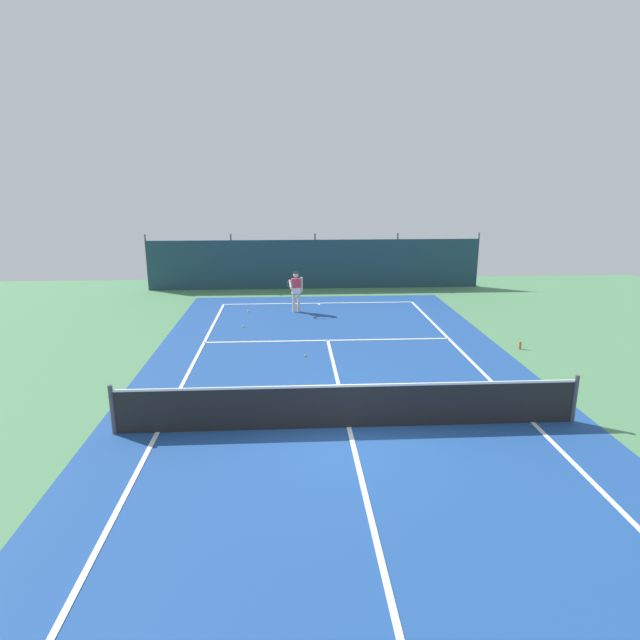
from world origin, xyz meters
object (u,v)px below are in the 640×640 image
object	(u,v)px
tennis_ball_by_sideline	(305,356)
tennis_ball_near_player	(248,311)
tennis_net	(349,406)
water_bottle	(520,345)
tennis_player	(296,289)
parked_car	(324,264)
tennis_ball_midcourt	(244,326)

from	to	relation	value
tennis_ball_by_sideline	tennis_ball_near_player	bearing A→B (deg)	110.51
tennis_net	tennis_ball_near_player	world-z (taller)	tennis_net
tennis_ball_by_sideline	water_bottle	world-z (taller)	water_bottle
tennis_player	tennis_ball_near_player	bearing A→B (deg)	-10.69
tennis_player	water_bottle	xyz separation A→B (m)	(7.06, -5.26, -0.84)
tennis_ball_by_sideline	parked_car	bearing A→B (deg)	83.66
tennis_ball_midcourt	tennis_net	bearing A→B (deg)	-70.24
tennis_ball_midcourt	tennis_ball_near_player	bearing A→B (deg)	89.92
tennis_ball_by_sideline	water_bottle	xyz separation A→B (m)	(6.87, 0.36, 0.09)
tennis_ball_near_player	tennis_ball_by_sideline	distance (m)	6.12
tennis_ball_near_player	tennis_player	bearing A→B (deg)	-3.31
tennis_net	parked_car	distance (m)	17.71
tennis_net	water_bottle	size ratio (longest dim) A/B	42.17
tennis_player	tennis_ball_by_sideline	distance (m)	5.70
tennis_net	parked_car	world-z (taller)	parked_car
tennis_ball_by_sideline	parked_car	xyz separation A→B (m)	(1.43, 12.89, 0.81)
tennis_net	water_bottle	world-z (taller)	tennis_net
tennis_ball_midcourt	tennis_player	bearing A→B (deg)	48.03
tennis_ball_near_player	tennis_ball_midcourt	distance (m)	2.29
tennis_player	tennis_ball_near_player	size ratio (longest dim) A/B	24.85
tennis_player	tennis_ball_midcourt	size ratio (longest dim) A/B	24.85
tennis_player	parked_car	distance (m)	7.45
tennis_player	water_bottle	world-z (taller)	tennis_player
tennis_ball_near_player	water_bottle	xyz separation A→B (m)	(9.01, -5.38, 0.09)
tennis_player	parked_car	xyz separation A→B (m)	(1.62, 7.27, -0.12)
tennis_player	parked_car	world-z (taller)	parked_car
tennis_net	tennis_ball_by_sideline	size ratio (longest dim) A/B	153.33
tennis_ball_near_player	parked_car	distance (m)	8.04
parked_car	water_bottle	world-z (taller)	parked_car
tennis_ball_midcourt	water_bottle	xyz separation A→B (m)	(9.02, -3.09, 0.09)
tennis_player	tennis_ball_by_sideline	xyz separation A→B (m)	(0.19, -5.62, -0.93)
tennis_ball_by_sideline	parked_car	world-z (taller)	parked_car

